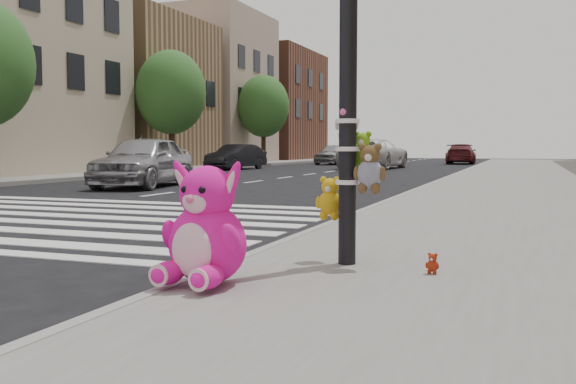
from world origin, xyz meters
The scene contains 18 objects.
sidewalk_near centered at (5.00, 10.00, 0.07)m, with size 7.00×80.00×0.14m, color slate.
sidewalk_far centered at (-13.50, 20.00, 0.07)m, with size 6.00×80.00×0.14m, color slate.
curb_edge centered at (1.55, 10.00, 0.07)m, with size 0.12×80.00×0.15m, color gray.
crosswalk centered at (-4.50, 5.20, 0.01)m, with size 11.00×6.00×0.01m, color silver, non-canonical shape.
bld_far_b centered at (-15.50, 17.00, 5.50)m, with size 6.00×8.00×11.00m, color #B8A98D.
bld_far_c centered at (-15.50, 26.00, 4.00)m, with size 6.00×8.00×8.00m, color #9C7C53.
bld_far_d centered at (-15.50, 35.00, 5.00)m, with size 6.00×8.00×10.00m, color tan.
bld_far_e centered at (-15.50, 46.00, 4.50)m, with size 6.00×10.00×9.00m, color brown.
signal_pole centered at (2.62, 1.81, 1.75)m, with size 0.71×0.48×4.00m.
tree_far_b centered at (-11.20, 22.00, 3.65)m, with size 3.20×3.20×5.44m.
tree_far_c centered at (-11.20, 33.00, 3.65)m, with size 3.20×3.20×5.44m.
pink_bunny centered at (1.80, 0.57, 0.54)m, with size 0.70×0.77×0.99m.
red_teddy centered at (3.40, 1.60, 0.23)m, with size 0.12×0.08×0.18m, color #9E260F, non-canonical shape.
car_silver_far centered at (-6.50, 12.45, 0.77)m, with size 1.83×4.54×1.55m, color #A09FA4.
car_dark_far centered at (-9.80, 26.00, 0.65)m, with size 1.37×3.92×1.29m, color black.
car_white_near centered at (-3.50, 29.89, 0.79)m, with size 2.62×5.67×1.58m, color silver.
car_maroon_near centered at (0.00, 40.65, 0.66)m, with size 1.86×4.58×1.33m, color #53171C.
car_silver_deep centered at (-7.57, 36.24, 0.68)m, with size 1.60×3.99×1.36m, color #A6A6AA.
Camera 1 is at (4.12, -3.83, 1.22)m, focal length 40.00 mm.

